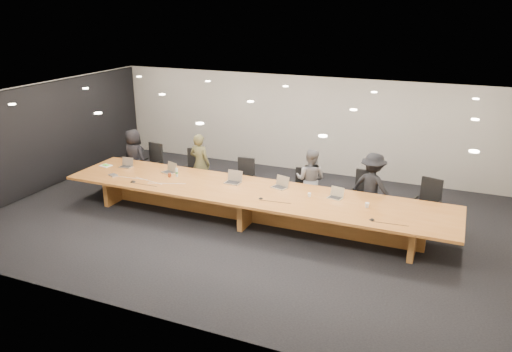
# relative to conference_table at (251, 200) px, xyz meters

# --- Properties ---
(ground) EXTENTS (12.00, 12.00, 0.00)m
(ground) POSITION_rel_conference_table_xyz_m (0.00, 0.00, -0.52)
(ground) COLOR black
(ground) RESTS_ON ground
(back_wall) EXTENTS (12.00, 0.02, 2.80)m
(back_wall) POSITION_rel_conference_table_xyz_m (0.00, 4.00, 0.88)
(back_wall) COLOR #B8B2A7
(back_wall) RESTS_ON ground
(left_wall_panel) EXTENTS (0.08, 7.84, 2.74)m
(left_wall_panel) POSITION_rel_conference_table_xyz_m (-5.94, 0.00, 0.85)
(left_wall_panel) COLOR black
(left_wall_panel) RESTS_ON ground
(conference_table) EXTENTS (9.00, 1.80, 0.75)m
(conference_table) POSITION_rel_conference_table_xyz_m (0.00, 0.00, 0.00)
(conference_table) COLOR #9B5921
(conference_table) RESTS_ON ground
(chair_far_left) EXTENTS (0.65, 0.65, 1.12)m
(chair_far_left) POSITION_rel_conference_table_xyz_m (-3.57, 1.30, 0.04)
(chair_far_left) COLOR black
(chair_far_left) RESTS_ON ground
(chair_left) EXTENTS (0.69, 0.69, 1.13)m
(chair_left) POSITION_rel_conference_table_xyz_m (-2.17, 1.23, 0.04)
(chair_left) COLOR black
(chair_left) RESTS_ON ground
(chair_mid_left) EXTENTS (0.59, 0.59, 1.06)m
(chair_mid_left) POSITION_rel_conference_table_xyz_m (-0.72, 1.20, 0.01)
(chair_mid_left) COLOR black
(chair_mid_left) RESTS_ON ground
(chair_mid_right) EXTENTS (0.63, 0.63, 1.00)m
(chair_mid_right) POSITION_rel_conference_table_xyz_m (0.87, 1.18, -0.02)
(chair_mid_right) COLOR black
(chair_mid_right) RESTS_ON ground
(chair_right) EXTENTS (0.61, 0.61, 1.11)m
(chair_right) POSITION_rel_conference_table_xyz_m (2.26, 1.25, 0.03)
(chair_right) COLOR black
(chair_right) RESTS_ON ground
(chair_far_right) EXTENTS (0.69, 0.69, 1.12)m
(chair_far_right) POSITION_rel_conference_table_xyz_m (3.70, 1.23, 0.04)
(chair_far_right) COLOR black
(chair_far_right) RESTS_ON ground
(person_a) EXTENTS (0.81, 0.60, 1.51)m
(person_a) POSITION_rel_conference_table_xyz_m (-4.00, 1.16, 0.23)
(person_a) COLOR black
(person_a) RESTS_ON ground
(person_b) EXTENTS (0.61, 0.43, 1.59)m
(person_b) POSITION_rel_conference_table_xyz_m (-1.96, 1.18, 0.27)
(person_b) COLOR #3E3C21
(person_b) RESTS_ON ground
(person_c) EXTENTS (0.75, 0.59, 1.51)m
(person_c) POSITION_rel_conference_table_xyz_m (1.03, 1.20, 0.24)
(person_c) COLOR #58585A
(person_c) RESTS_ON ground
(person_d) EXTENTS (1.17, 0.90, 1.60)m
(person_d) POSITION_rel_conference_table_xyz_m (2.50, 1.16, 0.28)
(person_d) COLOR black
(person_d) RESTS_ON ground
(laptop_a) EXTENTS (0.33, 0.25, 0.24)m
(laptop_a) POSITION_rel_conference_table_xyz_m (-3.64, 0.29, 0.35)
(laptop_a) COLOR tan
(laptop_a) RESTS_ON conference_table
(laptop_b) EXTENTS (0.39, 0.33, 0.26)m
(laptop_b) POSITION_rel_conference_table_xyz_m (-2.38, 0.33, 0.36)
(laptop_b) COLOR #C1B593
(laptop_b) RESTS_ON conference_table
(laptop_c) EXTENTS (0.37, 0.27, 0.29)m
(laptop_c) POSITION_rel_conference_table_xyz_m (-0.58, 0.28, 0.37)
(laptop_c) COLOR tan
(laptop_c) RESTS_ON conference_table
(laptop_d) EXTENTS (0.40, 0.34, 0.27)m
(laptop_d) POSITION_rel_conference_table_xyz_m (0.53, 0.41, 0.36)
(laptop_d) COLOR #B5A88A
(laptop_d) RESTS_ON conference_table
(laptop_e) EXTENTS (0.34, 0.28, 0.24)m
(laptop_e) POSITION_rel_conference_table_xyz_m (1.86, 0.28, 0.35)
(laptop_e) COLOR #C2B794
(laptop_e) RESTS_ON conference_table
(water_bottle) EXTENTS (0.07, 0.07, 0.20)m
(water_bottle) POSITION_rel_conference_table_xyz_m (-2.04, 0.18, 0.33)
(water_bottle) COLOR silver
(water_bottle) RESTS_ON conference_table
(amber_mug) EXTENTS (0.10, 0.10, 0.10)m
(amber_mug) POSITION_rel_conference_table_xyz_m (-2.18, 0.08, 0.28)
(amber_mug) COLOR maroon
(amber_mug) RESTS_ON conference_table
(paper_cup_near) EXTENTS (0.08, 0.08, 0.09)m
(paper_cup_near) POSITION_rel_conference_table_xyz_m (1.33, 0.14, 0.27)
(paper_cup_near) COLOR silver
(paper_cup_near) RESTS_ON conference_table
(paper_cup_far) EXTENTS (0.09, 0.09, 0.10)m
(paper_cup_far) POSITION_rel_conference_table_xyz_m (2.60, 0.04, 0.28)
(paper_cup_far) COLOR silver
(paper_cup_far) RESTS_ON conference_table
(notepad) EXTENTS (0.32, 0.27, 0.02)m
(notepad) POSITION_rel_conference_table_xyz_m (-4.17, 0.17, 0.24)
(notepad) COLOR silver
(notepad) RESTS_ON conference_table
(lime_gadget) EXTENTS (0.17, 0.10, 0.03)m
(lime_gadget) POSITION_rel_conference_table_xyz_m (-4.16, 0.16, 0.26)
(lime_gadget) COLOR #55CB36
(lime_gadget) RESTS_ON notepad
(av_box) EXTENTS (0.25, 0.22, 0.03)m
(av_box) POSITION_rel_conference_table_xyz_m (-3.50, -0.39, 0.25)
(av_box) COLOR #9F9FA3
(av_box) RESTS_ON conference_table
(mic_left) EXTENTS (0.15, 0.15, 0.03)m
(mic_left) POSITION_rel_conference_table_xyz_m (-2.78, -0.57, 0.25)
(mic_left) COLOR black
(mic_left) RESTS_ON conference_table
(mic_center) EXTENTS (0.12, 0.12, 0.03)m
(mic_center) POSITION_rel_conference_table_xyz_m (0.40, -0.37, 0.24)
(mic_center) COLOR black
(mic_center) RESTS_ON conference_table
(mic_right) EXTENTS (0.14, 0.14, 0.03)m
(mic_right) POSITION_rel_conference_table_xyz_m (2.81, -0.55, 0.24)
(mic_right) COLOR black
(mic_right) RESTS_ON conference_table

